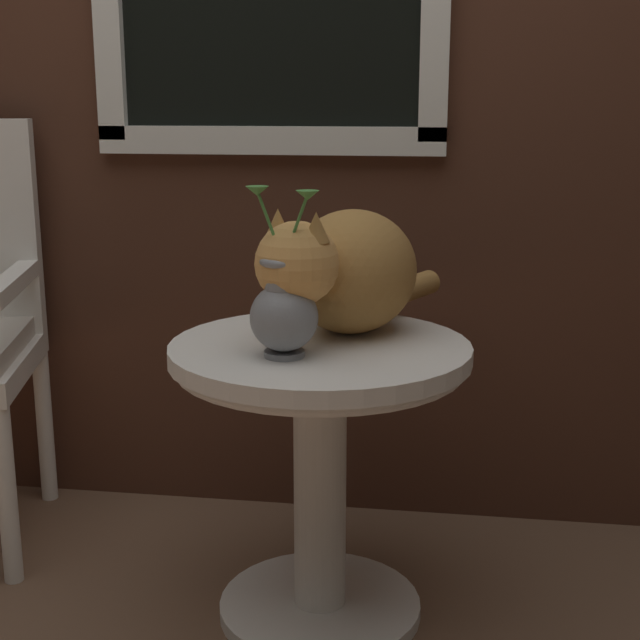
% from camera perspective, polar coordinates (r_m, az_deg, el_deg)
% --- Properties ---
extents(back_wall, '(4.00, 0.07, 2.60)m').
position_cam_1_polar(back_wall, '(2.40, -4.23, 18.55)').
color(back_wall, '#47281C').
rests_on(back_wall, ground_plane).
extents(wicker_side_table, '(0.62, 0.62, 0.61)m').
position_cam_1_polar(wicker_side_table, '(1.92, -0.00, -6.66)').
color(wicker_side_table, silver).
rests_on(wicker_side_table, ground_plane).
extents(cat, '(0.37, 0.58, 0.28)m').
position_cam_1_polar(cat, '(1.91, 1.56, 3.11)').
color(cat, '#AD7A3D').
rests_on(cat, wicker_side_table).
extents(pewter_vase_with_ivy, '(0.14, 0.13, 0.33)m').
position_cam_1_polar(pewter_vase_with_ivy, '(1.75, -2.27, 0.74)').
color(pewter_vase_with_ivy, gray).
rests_on(pewter_vase_with_ivy, wicker_side_table).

